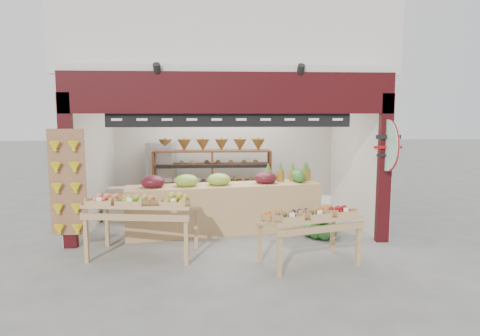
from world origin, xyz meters
name	(u,v)px	position (x,y,z in m)	size (l,w,h in m)	color
ground	(228,229)	(0.00, 0.00, 0.00)	(60.00, 60.00, 0.00)	slate
shop_structure	(225,42)	(0.00, 1.61, 3.92)	(6.36, 5.12, 5.40)	beige
banana_board	(67,185)	(-2.73, -1.17, 1.12)	(0.60, 0.15, 1.80)	#926142
gift_sign	(388,145)	(2.75, -1.15, 1.75)	(0.04, 0.93, 0.92)	#BEF0CE
back_shelving	(212,165)	(-0.30, 1.57, 1.11)	(2.75, 0.45, 1.72)	brown
refrigerator	(162,176)	(-1.51, 1.82, 0.81)	(0.63, 0.63, 1.63)	#B6B8BD
cardboard_stack	(128,208)	(-2.13, 0.80, 0.27)	(1.02, 0.75, 0.73)	beige
mid_counter	(224,206)	(-0.09, -0.23, 0.51)	(3.82, 1.35, 1.16)	tan
display_table_left	(137,205)	(-1.53, -1.51, 0.83)	(1.80, 1.17, 1.07)	tan
display_table_right	(309,217)	(1.17, -2.11, 0.73)	(1.62, 1.19, 0.94)	tan
watermelon_pile	(319,227)	(1.69, -0.70, 0.18)	(0.61, 0.63, 0.48)	#1B4F1A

